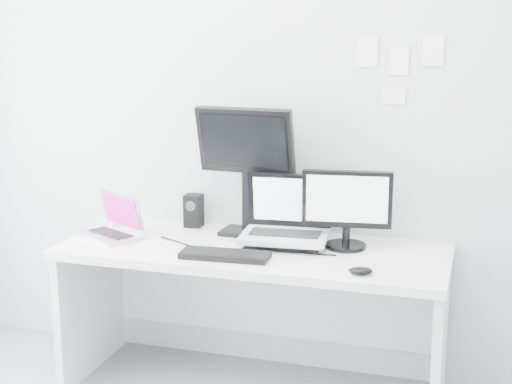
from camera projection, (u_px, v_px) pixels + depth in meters
back_wall at (274, 107)px, 3.73m from camera, size 3.60×0.00×3.60m
desk at (253, 321)px, 3.62m from camera, size 1.80×0.70×0.73m
macbook at (107, 215)px, 3.68m from camera, size 0.37×0.34×0.23m
speaker at (194, 210)px, 3.89m from camera, size 0.11×0.11×0.17m
dell_laptop at (284, 211)px, 3.53m from camera, size 0.43×0.35×0.34m
rear_monitor at (247, 170)px, 3.69m from camera, size 0.49×0.20×0.65m
samsung_monitor at (347, 208)px, 3.50m from camera, size 0.43×0.24×0.38m
keyboard at (225, 255)px, 3.38m from camera, size 0.41×0.17×0.03m
mouse at (361, 271)px, 3.16m from camera, size 0.11×0.08×0.03m
wall_note_0 at (367, 52)px, 3.54m from camera, size 0.10×0.00×0.14m
wall_note_1 at (399, 61)px, 3.51m from camera, size 0.09×0.00×0.13m
wall_note_2 at (433, 50)px, 3.46m from camera, size 0.10×0.00×0.14m
wall_note_3 at (393, 96)px, 3.55m from camera, size 0.11×0.00×0.08m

